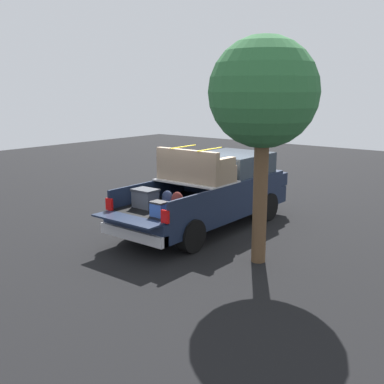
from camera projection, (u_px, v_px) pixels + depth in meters
name	position (u px, v px, depth m)	size (l,w,h in m)	color
ground_plane	(206.00, 228.00, 12.56)	(40.00, 40.00, 0.00)	black
pickup_truck	(214.00, 191.00, 12.64)	(6.05, 2.06, 2.23)	#162138
tree_background	(263.00, 95.00, 9.34)	(2.27, 2.27, 4.75)	brown
trash_can	(216.00, 182.00, 16.38)	(0.60, 0.60, 0.98)	#3F4C66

